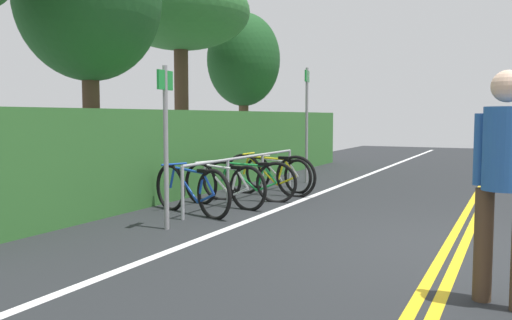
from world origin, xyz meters
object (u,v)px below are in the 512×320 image
(sign_post_near, at_px, (166,131))
(tree_far_right, at_px, (181,13))
(pedestrian, at_px, (505,171))
(tree_mid, at_px, (89,0))
(bicycle_2, at_px, (249,181))
(bicycle_1, at_px, (224,185))
(bike_rack, at_px, (246,168))
(bicycle_3, at_px, (269,175))
(bicycle_4, at_px, (277,174))
(sign_post_far, at_px, (307,114))
(tree_extra, at_px, (244,60))
(bicycle_0, at_px, (191,190))

(sign_post_near, height_order, tree_far_right, tree_far_right)
(pedestrian, distance_m, sign_post_near, 4.06)
(pedestrian, relative_size, tree_mid, 0.35)
(pedestrian, relative_size, sign_post_near, 0.86)
(bicycle_2, bearing_deg, bicycle_1, 171.47)
(bike_rack, bearing_deg, bicycle_3, -7.50)
(bicycle_1, height_order, tree_mid, tree_mid)
(bicycle_2, bearing_deg, tree_mid, 98.99)
(bicycle_1, distance_m, bicycle_4, 2.11)
(tree_far_right, bearing_deg, sign_post_far, -100.18)
(bike_rack, height_order, sign_post_far, sign_post_far)
(tree_far_right, bearing_deg, sign_post_near, -147.78)
(bicycle_4, bearing_deg, pedestrian, -141.34)
(bicycle_2, relative_size, tree_extra, 0.37)
(sign_post_far, bearing_deg, bicycle_2, -179.25)
(tree_far_right, bearing_deg, bicycle_2, -133.47)
(bicycle_4, bearing_deg, tree_far_right, 60.12)
(bicycle_1, bearing_deg, pedestrian, -126.29)
(bicycle_0, distance_m, sign_post_far, 4.40)
(bicycle_1, height_order, bicycle_2, bicycle_1)
(bicycle_1, xyz_separation_m, bicycle_3, (1.45, -0.12, 0.03))
(bicycle_2, distance_m, tree_far_right, 6.22)
(bicycle_4, relative_size, sign_post_far, 0.66)
(sign_post_near, height_order, tree_extra, tree_extra)
(bicycle_3, bearing_deg, pedestrian, -138.38)
(sign_post_near, distance_m, tree_mid, 4.32)
(bicycle_2, height_order, tree_extra, tree_extra)
(bicycle_2, relative_size, sign_post_far, 0.67)
(bicycle_4, xyz_separation_m, tree_extra, (5.04, 3.33, 2.77))
(bicycle_2, xyz_separation_m, tree_mid, (-0.47, 2.98, 3.17))
(sign_post_far, bearing_deg, tree_extra, 42.99)
(bike_rack, relative_size, bicycle_1, 2.33)
(bicycle_3, xyz_separation_m, sign_post_near, (-3.26, -0.07, 0.88))
(bicycle_2, height_order, tree_far_right, tree_far_right)
(bicycle_4, relative_size, sign_post_near, 0.80)
(bicycle_1, height_order, bicycle_4, bicycle_1)
(bicycle_0, xyz_separation_m, pedestrian, (-2.23, -4.19, 0.67))
(sign_post_near, bearing_deg, tree_extra, 21.53)
(bicycle_0, xyz_separation_m, sign_post_near, (-1.05, -0.31, 0.90))
(bicycle_1, relative_size, tree_far_right, 0.34)
(bicycle_0, xyz_separation_m, sign_post_far, (4.25, -0.18, 1.11))
(bicycle_0, height_order, sign_post_near, sign_post_near)
(tree_far_right, height_order, tree_extra, tree_far_right)
(bicycle_2, bearing_deg, tree_extra, 28.00)
(bicycle_2, height_order, pedestrian, pedestrian)
(tree_extra, bearing_deg, bicycle_0, -157.84)
(bicycle_4, bearing_deg, bike_rack, -178.67)
(bike_rack, bearing_deg, sign_post_far, -0.78)
(bicycle_3, height_order, sign_post_near, sign_post_near)
(tree_far_right, xyz_separation_m, tree_extra, (3.00, -0.22, -0.90))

